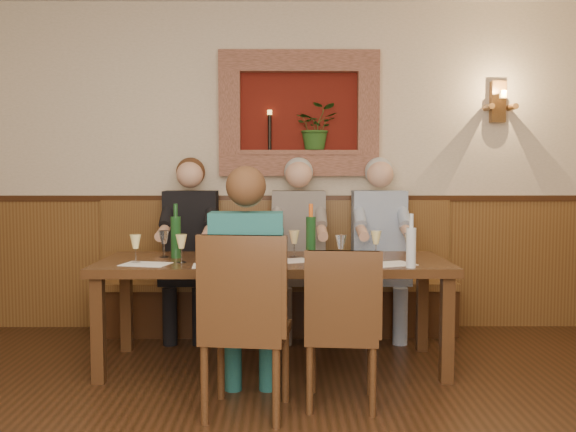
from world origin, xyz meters
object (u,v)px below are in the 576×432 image
(chair_near_left, at_px, (246,362))
(chair_near_right, at_px, (341,360))
(person_bench_mid, at_px, (299,262))
(wine_bottle_green_a, at_px, (311,236))
(wine_bottle_green_b, at_px, (176,236))
(bench, at_px, (276,293))
(person_chair_front, at_px, (248,309))
(dining_table, at_px, (274,270))
(spittoon_bucket, at_px, (269,244))
(person_bench_right, at_px, (380,262))
(person_bench_left, at_px, (190,262))
(water_bottle, at_px, (411,246))

(chair_near_left, distance_m, chair_near_right, 0.56)
(chair_near_left, height_order, person_bench_mid, person_bench_mid)
(person_bench_mid, bearing_deg, wine_bottle_green_a, -85.19)
(wine_bottle_green_a, bearing_deg, wine_bottle_green_b, 177.23)
(bench, bearing_deg, person_chair_front, -94.59)
(bench, xyz_separation_m, person_bench_mid, (0.19, -0.11, 0.29))
(dining_table, distance_m, chair_near_right, 0.95)
(spittoon_bucket, height_order, wine_bottle_green_a, wine_bottle_green_a)
(chair_near_right, bearing_deg, dining_table, 123.37)
(person_bench_right, distance_m, wine_bottle_green_a, 1.04)
(bench, relative_size, chair_near_left, 2.91)
(person_bench_left, relative_size, wine_bottle_green_a, 3.82)
(bench, xyz_separation_m, person_bench_right, (0.87, -0.11, 0.29))
(wine_bottle_green_a, bearing_deg, person_chair_front, -115.82)
(person_bench_right, distance_m, spittoon_bucket, 1.29)
(bench, height_order, wine_bottle_green_b, wine_bottle_green_b)
(spittoon_bucket, xyz_separation_m, wine_bottle_green_b, (-0.66, 0.14, 0.05))
(wine_bottle_green_a, bearing_deg, spittoon_bucket, -161.63)
(chair_near_right, xyz_separation_m, person_bench_left, (-1.11, 1.60, 0.34))
(person_bench_right, bearing_deg, person_bench_mid, 180.00)
(wine_bottle_green_a, height_order, water_bottle, wine_bottle_green_a)
(person_chair_front, bearing_deg, wine_bottle_green_a, 64.18)
(chair_near_right, xyz_separation_m, water_bottle, (0.48, 0.39, 0.62))
(bench, xyz_separation_m, person_bench_left, (-0.71, -0.11, 0.28))
(chair_near_right, distance_m, water_bottle, 0.87)
(person_bench_left, height_order, person_bench_mid, person_bench_mid)
(person_bench_left, height_order, wine_bottle_green_b, person_bench_left)
(chair_near_right, xyz_separation_m, person_bench_right, (0.46, 1.60, 0.34))
(spittoon_bucket, bearing_deg, wine_bottle_green_b, 167.68)
(bench, distance_m, water_bottle, 1.68)
(wine_bottle_green_b, bearing_deg, bench, 50.91)
(person_chair_front, distance_m, wine_bottle_green_a, 0.97)
(person_bench_left, xyz_separation_m, spittoon_bucket, (0.67, -0.89, 0.25))
(chair_near_right, xyz_separation_m, person_chair_front, (-0.54, -0.02, 0.31))
(bench, height_order, person_chair_front, person_chair_front)
(spittoon_bucket, bearing_deg, chair_near_left, -97.23)
(person_bench_left, distance_m, person_bench_right, 1.58)
(dining_table, xyz_separation_m, person_chair_front, (-0.14, -0.78, -0.10))
(person_chair_front, bearing_deg, bench, 85.41)
(wine_bottle_green_a, distance_m, water_bottle, 0.75)
(water_bottle, bearing_deg, spittoon_bucket, 160.98)
(bench, distance_m, person_bench_left, 0.77)
(water_bottle, bearing_deg, bench, 123.90)
(wine_bottle_green_a, bearing_deg, person_bench_left, 140.70)
(person_bench_left, bearing_deg, water_bottle, -37.18)
(wine_bottle_green_b, bearing_deg, chair_near_right, -37.86)
(spittoon_bucket, height_order, water_bottle, water_bottle)
(chair_near_right, height_order, wine_bottle_green_b, wine_bottle_green_b)
(dining_table, distance_m, water_bottle, 0.98)
(person_bench_right, bearing_deg, dining_table, -136.10)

